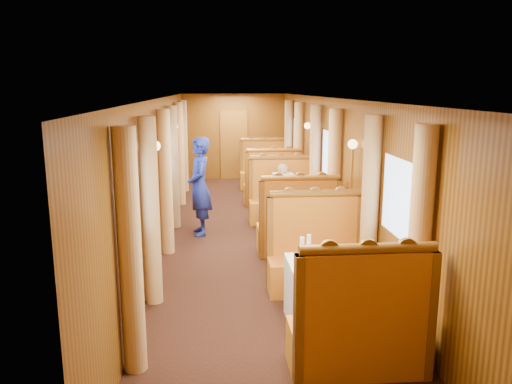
{
  "coord_description": "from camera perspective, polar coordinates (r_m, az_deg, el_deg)",
  "views": [
    {
      "loc": [
        -0.59,
        -8.75,
        2.68
      ],
      "look_at": [
        0.06,
        -1.03,
        1.05
      ],
      "focal_mm": 35.0,
      "sensor_mm": 36.0,
      "label": 1
    }
  ],
  "objects": [
    {
      "name": "teapot_right",
      "position": [
        5.63,
        9.27,
        -7.64
      ],
      "size": [
        0.17,
        0.13,
        0.13
      ],
      "primitive_type": null,
      "rotation": [
        0.0,
        0.0,
        0.08
      ],
      "color": "silver",
      "rests_on": "tea_tray"
    },
    {
      "name": "passenger",
      "position": [
        9.85,
        3.07,
        0.51
      ],
      "size": [
        0.4,
        0.44,
        0.76
      ],
      "color": "beige",
      "rests_on": "banquette_mid_aft"
    },
    {
      "name": "banquette_far_fwd",
      "position": [
        11.54,
        1.92,
        0.6
      ],
      "size": [
        1.3,
        0.55,
        1.34
      ],
      "color": "#A94512",
      "rests_on": "floor"
    },
    {
      "name": "ceiling",
      "position": [
        8.78,
        -1.01,
        10.7
      ],
      "size": [
        3.0,
        12.0,
        0.01
      ],
      "primitive_type": null,
      "rotation": [
        3.14,
        0.0,
        0.0
      ],
      "color": "silver",
      "rests_on": "wall_left"
    },
    {
      "name": "table_far",
      "position": [
        12.54,
        1.38,
        1.28
      ],
      "size": [
        1.05,
        0.72,
        0.75
      ],
      "primitive_type": "cube",
      "color": "white",
      "rests_on": "floor"
    },
    {
      "name": "rose_vase_far",
      "position": [
        12.46,
        1.31,
        3.79
      ],
      "size": [
        0.06,
        0.06,
        0.36
      ],
      "rotation": [
        0.0,
        0.0,
        0.34
      ],
      "color": "silver",
      "rests_on": "table_far"
    },
    {
      "name": "curtain_right_mid_b",
      "position": [
        9.85,
        6.76,
        3.01
      ],
      "size": [
        0.22,
        0.22,
        2.35
      ],
      "primitive_type": "cylinder",
      "color": "tan",
      "rests_on": "floor"
    },
    {
      "name": "cup_outboard",
      "position": [
        5.85,
        6.05,
        -6.38
      ],
      "size": [
        0.08,
        0.08,
        0.26
      ],
      "rotation": [
        0.0,
        0.0,
        0.3
      ],
      "color": "white",
      "rests_on": "table_near"
    },
    {
      "name": "wall_right",
      "position": [
        9.11,
        8.49,
        2.72
      ],
      "size": [
        0.01,
        12.0,
        2.5
      ],
      "primitive_type": null,
      "rotation": [
        1.57,
        0.0,
        -1.57
      ],
      "color": "brown",
      "rests_on": "floor"
    },
    {
      "name": "sconce_right_fore",
      "position": [
        7.4,
        10.85,
        1.57
      ],
      "size": [
        0.14,
        0.14,
        1.95
      ],
      "color": "#BF8C3F",
      "rests_on": "floor"
    },
    {
      "name": "banquette_near_fwd",
      "position": [
        4.99,
        11.71,
        -15.3
      ],
      "size": [
        1.3,
        0.55,
        1.34
      ],
      "color": "#A94512",
      "rests_on": "floor"
    },
    {
      "name": "sconce_left_aft",
      "position": [
        10.62,
        -9.21,
        4.71
      ],
      "size": [
        0.14,
        0.14,
        1.95
      ],
      "color": "#BF8C3F",
      "rests_on": "floor"
    },
    {
      "name": "window_left_near",
      "position": [
        5.47,
        -14.14,
        -1.49
      ],
      "size": [
        0.01,
        1.2,
        0.9
      ],
      "primitive_type": null,
      "rotation": [
        1.57,
        0.0,
        1.57
      ],
      "color": "#8EADD6",
      "rests_on": "wall_left"
    },
    {
      "name": "curtain_left_mid_b",
      "position": [
        9.69,
        -9.47,
        2.77
      ],
      "size": [
        0.22,
        0.22,
        2.35
      ],
      "primitive_type": "cylinder",
      "color": "tan",
      "rests_on": "floor"
    },
    {
      "name": "fruit_plate",
      "position": [
        5.72,
        12.13,
        -7.92
      ],
      "size": [
        0.23,
        0.23,
        0.05
      ],
      "rotation": [
        0.0,
        0.0,
        0.18
      ],
      "color": "white",
      "rests_on": "table_near"
    },
    {
      "name": "curtain_right_near_a",
      "position": [
        5.11,
        18.14,
        -5.86
      ],
      "size": [
        0.22,
        0.22,
        2.35
      ],
      "primitive_type": "cylinder",
      "color": "tan",
      "rests_on": "floor"
    },
    {
      "name": "window_right_mid",
      "position": [
        9.08,
        8.43,
        3.96
      ],
      "size": [
        0.01,
        1.2,
        0.9
      ],
      "primitive_type": null,
      "rotation": [
        1.57,
        0.0,
        -1.57
      ],
      "color": "#8EADD6",
      "rests_on": "wall_right"
    },
    {
      "name": "banquette_mid_fwd",
      "position": [
        8.17,
        4.8,
        -4.19
      ],
      "size": [
        1.3,
        0.55,
        1.34
      ],
      "color": "#A94512",
      "rests_on": "floor"
    },
    {
      "name": "teapot_back",
      "position": [
        5.79,
        7.43,
        -6.97
      ],
      "size": [
        0.19,
        0.16,
        0.14
      ],
      "primitive_type": null,
      "rotation": [
        0.0,
        0.0,
        -0.17
      ],
      "color": "silver",
      "rests_on": "tea_tray"
    },
    {
      "name": "curtain_right_mid_a",
      "position": [
        8.35,
        8.89,
        1.35
      ],
      "size": [
        0.22,
        0.22,
        2.35
      ],
      "primitive_type": "cylinder",
      "color": "tan",
      "rests_on": "floor"
    },
    {
      "name": "curtain_left_mid_a",
      "position": [
        8.15,
        -10.32,
        1.04
      ],
      "size": [
        0.22,
        0.22,
        2.35
      ],
      "primitive_type": "cylinder",
      "color": "tan",
      "rests_on": "floor"
    },
    {
      "name": "curtain_right_far_a",
      "position": [
        11.74,
        4.88,
        4.47
      ],
      "size": [
        0.22,
        0.22,
        2.35
      ],
      "primitive_type": "cylinder",
      "color": "tan",
      "rests_on": "floor"
    },
    {
      "name": "table_mid",
      "position": [
        9.15,
        3.74,
        -2.74
      ],
      "size": [
        1.05,
        0.72,
        0.75
      ],
      "primitive_type": "cube",
      "color": "white",
      "rests_on": "floor"
    },
    {
      "name": "wall_left",
      "position": [
        8.92,
        -10.65,
        2.44
      ],
      "size": [
        0.01,
        12.0,
        2.5
      ],
      "primitive_type": null,
      "rotation": [
        1.57,
        0.0,
        1.57
      ],
      "color": "brown",
      "rests_on": "floor"
    },
    {
      "name": "steward",
      "position": [
        9.17,
        -6.47,
        0.63
      ],
      "size": [
        0.52,
        0.71,
        1.81
      ],
      "primitive_type": "imported",
      "rotation": [
        0.0,
        0.0,
        -1.43
      ],
      "color": "navy",
      "rests_on": "floor"
    },
    {
      "name": "rose_vase_mid",
      "position": [
        9.04,
        3.79,
        0.68
      ],
      "size": [
        0.06,
        0.06,
        0.36
      ],
      "rotation": [
        0.0,
        0.0,
        0.01
      ],
      "color": "silver",
      "rests_on": "table_mid"
    },
    {
      "name": "curtain_left_far_b",
      "position": [
        13.15,
        -8.29,
        5.18
      ],
      "size": [
        0.22,
        0.22,
        2.35
      ],
      "primitive_type": "cylinder",
      "color": "tan",
      "rests_on": "floor"
    },
    {
      "name": "wall_far",
      "position": [
        14.84,
        -2.55,
        6.34
      ],
      "size": [
        3.0,
        0.01,
        2.5
      ],
      "primitive_type": null,
      "rotation": [
        1.57,
        0.0,
        0.0
      ],
      "color": "brown",
      "rests_on": "floor"
    },
    {
      "name": "table_near",
      "position": [
        5.89,
        8.87,
        -11.31
      ],
      "size": [
        1.05,
        0.72,
        0.75
      ],
      "primitive_type": "cube",
      "color": "white",
      "rests_on": "floor"
    },
    {
      "name": "curtain_left_near_a",
      "position": [
        4.79,
        -14.2,
        -6.83
      ],
      "size": [
        0.22,
        0.22,
        2.35
      ],
      "primitive_type": "cylinder",
      "color": "tan",
      "rests_on": "floor"
    },
    {
      "name": "sconce_left_fore",
      "position": [
        7.17,
        -11.26,
        1.23
      ],
      "size": [
        0.14,
        0.14,
        1.95
      ],
      "color": "#BF8C3F",
      "rests_on": "floor"
    },
    {
      "name": "tea_tray",
      "position": [
        5.65,
        7.95,
        -8.16
      ],
      "size": [
        0.36,
        0.28,
        0.01
      ],
      "primitive_type": "cube",
      "rotation": [
        0.0,
        0.0,
        0.07
      ],
      "color": "silver",
      "rests_on": "table_near"
    },
    {
      "name": "floor",
      "position": [
        9.17,
        -0.95,
        -5.11
      ],
      "size": [
        3.0,
        12.0,
        0.01
      ],
      "primitive_type": null,
      "color": "black",
      "rests_on": "ground"
    },
    {
      "name": "teapot_left",
      "position": [
        5.59,
        7.75,
        -7.67
      ],
      "size": [
        0.19,
        0.16,
        0.14
      ],
      "primitive_type": null,
      "rotation": [
        0.0,
        0.0,
        0.16
      ],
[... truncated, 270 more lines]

